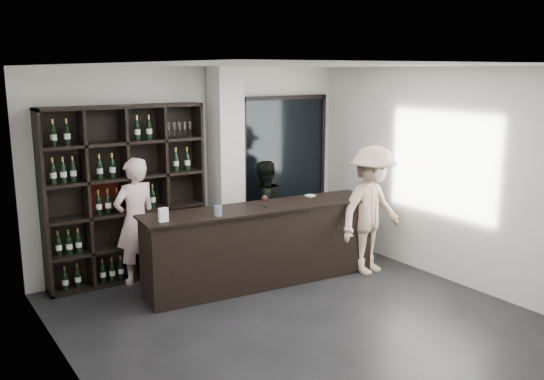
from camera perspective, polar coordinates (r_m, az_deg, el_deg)
floor at (r=6.75m, az=3.58°, el=-13.25°), size 5.00×5.50×0.01m
wine_shelf at (r=8.02m, az=-14.23°, el=-0.43°), size 2.20×0.35×2.40m
structural_column at (r=8.49m, az=-4.53°, el=2.29°), size 0.40×0.40×2.90m
glass_panel at (r=9.31m, az=1.27°, el=2.86°), size 1.60×0.08×2.10m
tasting_counter at (r=7.78m, az=-0.96°, el=-5.46°), size 3.28×0.68×1.08m
taster_pink at (r=7.96m, az=-13.36°, el=-2.99°), size 0.70×0.53×1.72m
taster_black at (r=8.88m, az=-0.86°, el=-1.88°), size 0.80×0.66×1.50m
customer at (r=8.22m, az=9.80°, el=-1.99°), size 1.27×0.85×1.83m
wine_glass at (r=7.55m, az=-0.71°, el=-1.05°), size 0.09×0.09×0.18m
spit_cup at (r=7.14m, az=-5.36°, el=-2.07°), size 0.11×0.11×0.13m
napkin_stack at (r=8.24m, az=3.80°, el=-0.56°), size 0.13×0.13×0.02m
card_stand at (r=6.96m, az=-10.71°, el=-2.44°), size 0.12×0.07×0.17m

